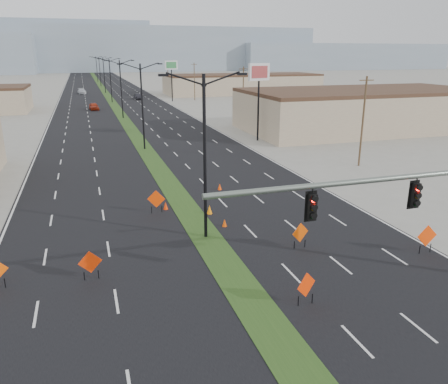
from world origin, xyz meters
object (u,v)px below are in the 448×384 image
object	(u,v)px
pole_sign_east_far	(171,68)
streetlight_3	(110,79)
streetlight_4	(104,74)
car_far	(82,91)
car_left	(94,106)
construction_sign_4	(300,233)
streetlight_5	(100,71)
car_mid	(138,97)
pole_sign_east_near	(259,78)
streetlight_1	(142,104)
construction_sign_1	(90,263)
cone_0	(225,223)
cone_3	(166,206)
signal_mast	(448,200)
cone_2	(220,187)
streetlight_0	(205,153)
streetlight_2	(121,87)
cone_1	(209,210)
construction_sign_3	(306,286)
construction_sign_5	(427,237)
streetlight_6	(97,68)
construction_sign_2	(156,200)

from	to	relation	value
pole_sign_east_far	streetlight_3	bearing A→B (deg)	166.46
streetlight_4	car_far	distance (m)	8.40
car_left	construction_sign_4	bearing A→B (deg)	-88.02
streetlight_5	car_mid	distance (m)	50.89
car_left	pole_sign_east_near	world-z (taller)	pole_sign_east_near
streetlight_1	construction_sign_4	bearing A→B (deg)	-81.12
construction_sign_1	car_left	bearing A→B (deg)	80.74
construction_sign_4	cone_0	xyz separation A→B (m)	(-3.23, 4.59, -0.67)
car_far	cone_3	world-z (taller)	car_far
signal_mast	cone_2	world-z (taller)	signal_mast
streetlight_0	streetlight_3	xyz separation A→B (m)	(0.00, 84.00, 0.00)
cone_2	pole_sign_east_far	xyz separation A→B (m)	(10.43, 72.98, 7.50)
signal_mast	cone_2	size ratio (longest dim) A/B	28.99
pole_sign_east_far	streetlight_1	bearing A→B (deg)	-111.33
streetlight_2	pole_sign_east_near	size ratio (longest dim) A/B	1.01
signal_mast	construction_sign_1	distance (m)	17.33
pole_sign_east_far	cone_1	bearing A→B (deg)	-105.98
car_mid	construction_sign_1	xyz separation A→B (m)	(-13.79, -93.27, 0.27)
streetlight_2	car_far	world-z (taller)	streetlight_2
streetlight_5	cone_2	world-z (taller)	streetlight_5
streetlight_1	signal_mast	bearing A→B (deg)	-77.31
streetlight_4	streetlight_5	bearing A→B (deg)	90.00
streetlight_3	cone_1	xyz separation A→B (m)	(1.36, -80.06, -5.08)
streetlight_4	signal_mast	bearing A→B (deg)	-85.99
car_far	cone_3	distance (m)	104.25
pole_sign_east_near	car_left	bearing A→B (deg)	98.50
signal_mast	construction_sign_3	distance (m)	7.41
cone_0	cone_2	xyz separation A→B (m)	(2.13, 8.01, 0.01)
streetlight_4	streetlight_5	world-z (taller)	same
signal_mast	cone_3	distance (m)	19.30
construction_sign_5	cone_1	world-z (taller)	construction_sign_5
car_far	streetlight_2	bearing A→B (deg)	-88.03
car_mid	construction_sign_1	size ratio (longest dim) A/B	2.53
streetlight_0	pole_sign_east_far	distance (m)	83.54
streetlight_1	streetlight_4	size ratio (longest dim) A/B	1.00
car_mid	streetlight_2	bearing A→B (deg)	-104.35
car_left	car_far	bearing A→B (deg)	87.62
streetlight_3	car_far	xyz separation A→B (m)	(-6.68, 25.97, -4.67)
streetlight_3	streetlight_6	size ratio (longest dim) A/B	1.00
car_mid	cone_0	distance (m)	88.64
construction_sign_3	cone_2	size ratio (longest dim) A/B	2.92
streetlight_6	construction_sign_2	world-z (taller)	streetlight_6
car_far	streetlight_0	bearing A→B (deg)	-91.61
signal_mast	pole_sign_east_far	bearing A→B (deg)	86.49
streetlight_6	cone_1	distance (m)	164.15
streetlight_3	streetlight_5	bearing A→B (deg)	90.00
pole_sign_east_near	pole_sign_east_far	bearing A→B (deg)	73.78
streetlight_1	streetlight_5	size ratio (longest dim) A/B	1.00
construction_sign_1	cone_3	distance (m)	10.89
car_left	pole_sign_east_near	distance (m)	46.07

